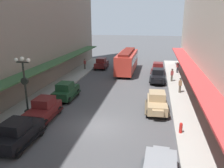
{
  "coord_description": "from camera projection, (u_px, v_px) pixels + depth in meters",
  "views": [
    {
      "loc": [
        4.23,
        -15.63,
        8.28
      ],
      "look_at": [
        0.0,
        6.0,
        1.8
      ],
      "focal_mm": 35.87,
      "sensor_mm": 36.0,
      "label": 1
    }
  ],
  "objects": [
    {
      "name": "pedestrian_2",
      "position": [
        172.0,
        75.0,
        29.86
      ],
      "size": [
        0.36,
        0.28,
        1.67
      ],
      "color": "#4C4238",
      "rests_on": "sidewalk_right"
    },
    {
      "name": "parked_car_0",
      "position": [
        158.0,
        68.0,
        34.31
      ],
      "size": [
        2.19,
        4.28,
        1.84
      ],
      "color": "#591919",
      "rests_on": "ground"
    },
    {
      "name": "pedestrian_0",
      "position": [
        180.0,
        85.0,
        25.28
      ],
      "size": [
        0.36,
        0.28,
        1.67
      ],
      "color": "#4C4238",
      "rests_on": "sidewalk_right"
    },
    {
      "name": "parked_car_3",
      "position": [
        66.0,
        90.0,
        23.69
      ],
      "size": [
        2.18,
        4.27,
        1.84
      ],
      "color": "#193D23",
      "rests_on": "ground"
    },
    {
      "name": "parked_car_2",
      "position": [
        101.0,
        63.0,
        38.18
      ],
      "size": [
        2.17,
        4.27,
        1.84
      ],
      "color": "#591919",
      "rests_on": "ground"
    },
    {
      "name": "parked_car_6",
      "position": [
        18.0,
        132.0,
        15.03
      ],
      "size": [
        2.21,
        4.29,
        1.84
      ],
      "color": "black",
      "rests_on": "ground"
    },
    {
      "name": "parked_car_1",
      "position": [
        157.0,
        102.0,
        20.4
      ],
      "size": [
        2.29,
        4.31,
        1.84
      ],
      "color": "#997F5B",
      "rests_on": "ground"
    },
    {
      "name": "sidewalk_left",
      "position": [
        13.0,
        118.0,
        19.19
      ],
      "size": [
        3.0,
        60.0,
        0.15
      ],
      "primitive_type": "cube",
      "color": "#99968E",
      "rests_on": "ground"
    },
    {
      "name": "pedestrian_3",
      "position": [
        177.0,
        67.0,
        34.63
      ],
      "size": [
        0.36,
        0.24,
        1.64
      ],
      "color": "#2D2D33",
      "rests_on": "sidewalk_right"
    },
    {
      "name": "sidewalk_right",
      "position": [
        196.0,
        135.0,
        16.43
      ],
      "size": [
        3.0,
        60.0,
        0.15
      ],
      "primitive_type": "cube",
      "color": "#99968E",
      "rests_on": "ground"
    },
    {
      "name": "ground_plane",
      "position": [
        98.0,
        126.0,
        17.83
      ],
      "size": [
        200.0,
        200.0,
        0.0
      ],
      "primitive_type": "plane",
      "color": "#424244"
    },
    {
      "name": "parked_car_7",
      "position": [
        43.0,
        109.0,
        18.89
      ],
      "size": [
        2.15,
        4.27,
        1.84
      ],
      "color": "#591919",
      "rests_on": "ground"
    },
    {
      "name": "lamp_post_with_clock",
      "position": [
        25.0,
        84.0,
        18.76
      ],
      "size": [
        1.42,
        0.44,
        5.16
      ],
      "color": "black",
      "rests_on": "sidewalk_left"
    },
    {
      "name": "fire_hydrant",
      "position": [
        181.0,
        128.0,
        16.44
      ],
      "size": [
        0.24,
        0.24,
        0.82
      ],
      "color": "#B21E19",
      "rests_on": "sidewalk_right"
    },
    {
      "name": "parked_car_4",
      "position": [
        158.0,
        76.0,
        29.81
      ],
      "size": [
        2.14,
        4.26,
        1.84
      ],
      "color": "black",
      "rests_on": "ground"
    },
    {
      "name": "streetcar",
      "position": [
        127.0,
        61.0,
        35.21
      ],
      "size": [
        2.55,
        9.61,
        3.46
      ],
      "color": "#A52D23",
      "rests_on": "ground"
    },
    {
      "name": "pedestrian_1",
      "position": [
        85.0,
        64.0,
        37.2
      ],
      "size": [
        0.36,
        0.28,
        1.67
      ],
      "color": "#4C4238",
      "rests_on": "sidewalk_left"
    }
  ]
}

